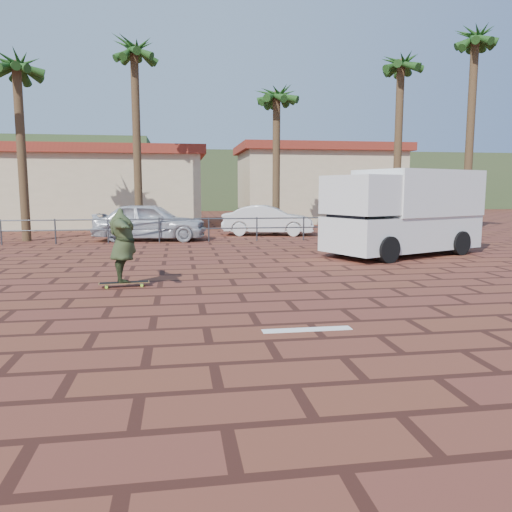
{
  "coord_description": "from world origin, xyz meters",
  "views": [
    {
      "loc": [
        -1.23,
        -8.45,
        2.15
      ],
      "look_at": [
        0.32,
        1.49,
        0.8
      ],
      "focal_mm": 35.0,
      "sensor_mm": 36.0,
      "label": 1
    }
  ],
  "objects": [
    {
      "name": "palm_far_left",
      "position": [
        -7.5,
        13.5,
        6.83
      ],
      "size": [
        2.4,
        2.4,
        8.25
      ],
      "color": "brown",
      "rests_on": "ground"
    },
    {
      "name": "car_silver",
      "position": [
        -2.39,
        13.0,
        0.8
      ],
      "size": [
        4.9,
        2.52,
        1.59
      ],
      "primitive_type": "imported",
      "rotation": [
        0.0,
        0.0,
        1.43
      ],
      "color": "silver",
      "rests_on": "ground"
    },
    {
      "name": "guardrail",
      "position": [
        0.0,
        12.0,
        0.68
      ],
      "size": [
        24.06,
        0.06,
        1.0
      ],
      "color": "#47494F",
      "rests_on": "ground"
    },
    {
      "name": "palm_left",
      "position": [
        -3.0,
        15.0,
        7.95
      ],
      "size": [
        2.4,
        2.4,
        9.45
      ],
      "color": "brown",
      "rests_on": "ground"
    },
    {
      "name": "building_west",
      "position": [
        -6.0,
        22.0,
        2.28
      ],
      "size": [
        12.6,
        7.6,
        4.5
      ],
      "color": "beige",
      "rests_on": "ground"
    },
    {
      "name": "hill_back",
      "position": [
        -22.0,
        56.0,
        4.0
      ],
      "size": [
        35.0,
        14.0,
        8.0
      ],
      "primitive_type": "cube",
      "color": "#384C28",
      "rests_on": "ground"
    },
    {
      "name": "skateboarder",
      "position": [
        -2.44,
        2.73,
        0.93
      ],
      "size": [
        1.06,
        2.09,
        1.64
      ],
      "primitive_type": "imported",
      "rotation": [
        0.0,
        0.0,
        1.84
      ],
      "color": "#303C20",
      "rests_on": "longboard"
    },
    {
      "name": "ground",
      "position": [
        0.0,
        0.0,
        0.0
      ],
      "size": [
        120.0,
        120.0,
        0.0
      ],
      "primitive_type": "plane",
      "color": "#5E2A1F",
      "rests_on": "ground"
    },
    {
      "name": "building_east",
      "position": [
        8.0,
        24.0,
        2.54
      ],
      "size": [
        10.6,
        6.6,
        5.0
      ],
      "color": "beige",
      "rests_on": "ground"
    },
    {
      "name": "street_sign",
      "position": [
        11.4,
        12.0,
        1.68
      ],
      "size": [
        0.48,
        0.18,
        2.4
      ],
      "rotation": [
        0.0,
        0.0,
        0.29
      ],
      "color": "gray",
      "rests_on": "ground"
    },
    {
      "name": "palm_center",
      "position": [
        3.5,
        15.5,
        6.36
      ],
      "size": [
        2.4,
        2.4,
        7.75
      ],
      "color": "brown",
      "rests_on": "ground"
    },
    {
      "name": "car_white",
      "position": [
        2.95,
        14.63,
        0.7
      ],
      "size": [
        4.47,
        2.41,
        1.4
      ],
      "primitive_type": "imported",
      "rotation": [
        0.0,
        0.0,
        1.34
      ],
      "color": "silver",
      "rests_on": "ground"
    },
    {
      "name": "hill_front",
      "position": [
        0.0,
        50.0,
        3.0
      ],
      "size": [
        70.0,
        18.0,
        6.0
      ],
      "primitive_type": "cube",
      "color": "#384C28",
      "rests_on": "ground"
    },
    {
      "name": "palm_far_right",
      "position": [
        12.0,
        13.0,
        8.51
      ],
      "size": [
        2.4,
        2.4,
        10.05
      ],
      "color": "brown",
      "rests_on": "ground"
    },
    {
      "name": "paint_stripe",
      "position": [
        0.7,
        -1.2,
        0.0
      ],
      "size": [
        1.4,
        0.22,
        0.01
      ],
      "primitive_type": "cube",
      "color": "white",
      "rests_on": "ground"
    },
    {
      "name": "longboard",
      "position": [
        -2.44,
        2.73,
        0.09
      ],
      "size": [
        1.1,
        0.34,
        0.11
      ],
      "rotation": [
        0.0,
        0.0,
        0.1
      ],
      "color": "olive",
      "rests_on": "ground"
    },
    {
      "name": "campervan",
      "position": [
        6.08,
        6.95,
        1.45
      ],
      "size": [
        5.78,
        4.15,
        2.77
      ],
      "rotation": [
        0.0,
        0.0,
        0.41
      ],
      "color": "silver",
      "rests_on": "ground"
    },
    {
      "name": "palm_right",
      "position": [
        9.0,
        14.0,
        7.58
      ],
      "size": [
        2.4,
        2.4,
        9.05
      ],
      "color": "brown",
      "rests_on": "ground"
    }
  ]
}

